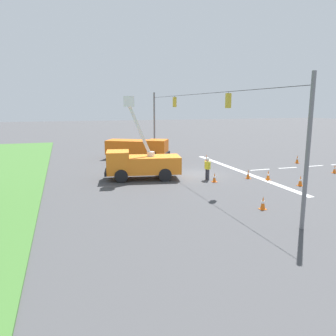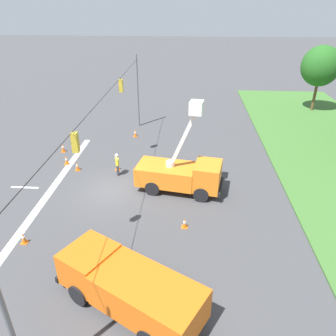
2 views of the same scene
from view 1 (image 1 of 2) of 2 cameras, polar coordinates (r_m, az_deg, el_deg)
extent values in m
plane|color=#424244|center=(27.72, 4.85, -1.07)|extent=(200.00, 200.00, 0.00)
cube|color=silver|center=(29.60, 12.48, -0.52)|extent=(17.60, 0.50, 0.01)
cube|color=silver|center=(30.65, 15.72, -0.29)|extent=(0.20, 2.00, 0.01)
cube|color=silver|center=(32.38, 20.15, 0.04)|extent=(0.20, 2.00, 0.01)
cube|color=silver|center=(34.30, 24.12, 0.33)|extent=(0.20, 2.00, 0.01)
cylinder|color=slate|center=(16.09, 23.15, 2.40)|extent=(0.20, 0.20, 7.20)
cylinder|color=slate|center=(39.49, -2.40, 7.80)|extent=(0.20, 0.20, 7.20)
cylinder|color=black|center=(27.14, 5.08, 12.69)|extent=(26.00, 0.03, 0.03)
cylinder|color=black|center=(22.34, 10.50, 12.82)|extent=(0.02, 0.02, 0.10)
cube|color=gold|center=(22.32, 10.45, 11.46)|extent=(0.32, 0.28, 0.96)
cylinder|color=black|center=(22.40, 10.85, 12.26)|extent=(0.16, 0.05, 0.16)
cylinder|color=red|center=(22.40, 10.82, 11.45)|extent=(0.16, 0.05, 0.16)
cylinder|color=black|center=(22.40, 10.79, 10.63)|extent=(0.16, 0.05, 0.16)
cylinder|color=black|center=(32.34, 1.16, 12.35)|extent=(0.02, 0.02, 0.10)
cube|color=gold|center=(32.33, 1.16, 11.41)|extent=(0.32, 0.28, 0.96)
cylinder|color=black|center=(32.38, 1.43, 11.97)|extent=(0.16, 0.05, 0.16)
cylinder|color=black|center=(32.38, 1.43, 11.41)|extent=(0.16, 0.05, 0.16)
cylinder|color=red|center=(32.38, 1.43, 10.84)|extent=(0.16, 0.05, 0.16)
cube|color=orange|center=(25.76, -2.37, 0.64)|extent=(2.95, 4.31, 1.30)
cube|color=orange|center=(25.63, -8.70, 0.99)|extent=(2.46, 2.07, 1.75)
cube|color=#1E2838|center=(25.60, -10.06, 1.63)|extent=(1.93, 0.44, 0.79)
cube|color=black|center=(25.80, -10.72, -0.65)|extent=(2.27, 0.57, 0.30)
cylinder|color=black|center=(24.76, -8.16, -1.41)|extent=(0.45, 1.03, 1.00)
cylinder|color=black|center=(26.82, -8.13, -0.46)|extent=(0.45, 1.03, 1.00)
cylinder|color=black|center=(24.94, -0.52, -1.21)|extent=(0.45, 1.03, 1.00)
cylinder|color=black|center=(26.98, -1.06, -0.28)|extent=(0.45, 1.03, 1.00)
cylinder|color=silver|center=(25.61, -3.02, 2.46)|extent=(0.60, 0.60, 0.36)
cube|color=white|center=(25.36, -4.89, 6.43)|extent=(0.56, 1.85, 4.04)
cube|color=white|center=(25.26, -6.84, 11.43)|extent=(1.03, 0.95, 0.80)
cube|color=orange|center=(35.90, -6.90, 3.65)|extent=(4.26, 5.10, 1.50)
cube|color=orange|center=(34.99, -1.84, 3.62)|extent=(2.89, 2.79, 1.60)
cube|color=#1E2838|center=(34.80, -0.75, 4.05)|extent=(1.75, 1.06, 0.72)
cube|color=black|center=(34.84, -0.15, 2.51)|extent=(2.08, 1.28, 0.30)
cylinder|color=black|center=(36.18, -1.84, 2.58)|extent=(0.74, 1.01, 1.00)
cylinder|color=black|center=(34.14, -2.68, 2.07)|extent=(0.74, 1.01, 1.00)
cylinder|color=black|center=(37.26, -7.54, 2.73)|extent=(0.74, 1.01, 1.00)
cylinder|color=black|center=(35.28, -8.68, 2.25)|extent=(0.74, 1.01, 1.00)
cylinder|color=#383842|center=(25.69, 6.72, -1.10)|extent=(0.18, 0.18, 0.85)
cylinder|color=#383842|center=(25.54, 7.01, -1.18)|extent=(0.18, 0.18, 0.85)
cube|color=yellow|center=(25.47, 6.90, 0.46)|extent=(0.45, 0.35, 0.60)
cube|color=silver|center=(25.47, 6.90, 0.46)|extent=(0.43, 0.20, 0.62)
cylinder|color=yellow|center=(25.67, 6.50, 0.61)|extent=(0.11, 0.11, 0.55)
cylinder|color=yellow|center=(25.27, 7.31, 0.43)|extent=(0.11, 0.11, 0.55)
sphere|color=tan|center=(25.40, 6.92, 1.41)|extent=(0.22, 0.22, 0.22)
sphere|color=white|center=(25.39, 6.93, 1.54)|extent=(0.26, 0.26, 0.26)
cube|color=orange|center=(26.64, 17.00, -1.98)|extent=(0.36, 0.36, 0.03)
cone|color=orange|center=(26.56, 17.05, -1.17)|extent=(0.30, 0.30, 0.74)
cylinder|color=white|center=(26.55, 17.05, -1.09)|extent=(0.18, 0.18, 0.13)
cube|color=orange|center=(35.30, 21.54, 0.81)|extent=(0.36, 0.36, 0.03)
cone|color=orange|center=(35.23, 21.59, 1.46)|extent=(0.31, 0.31, 0.78)
cylinder|color=white|center=(35.23, 21.59, 1.52)|extent=(0.19, 0.19, 0.14)
cube|color=orange|center=(29.82, -7.13, -0.24)|extent=(0.36, 0.36, 0.03)
cone|color=orange|center=(29.76, -7.15, 0.37)|extent=(0.25, 0.25, 0.61)
cylinder|color=white|center=(29.75, -7.15, 0.43)|extent=(0.15, 0.15, 0.11)
cube|color=orange|center=(19.18, 16.15, -6.90)|extent=(0.36, 0.36, 0.03)
cone|color=orange|center=(19.07, 16.21, -5.82)|extent=(0.29, 0.29, 0.72)
cylinder|color=white|center=(19.06, 16.22, -5.72)|extent=(0.18, 0.18, 0.13)
cube|color=orange|center=(34.28, 6.73, 1.23)|extent=(0.36, 0.36, 0.03)
cone|color=orange|center=(34.22, 6.74, 1.80)|extent=(0.27, 0.27, 0.67)
cylinder|color=white|center=(34.22, 6.75, 1.85)|extent=(0.17, 0.17, 0.12)
cube|color=orange|center=(26.76, 13.77, -1.76)|extent=(0.36, 0.36, 0.03)
cone|color=orange|center=(26.68, 13.80, -1.00)|extent=(0.28, 0.28, 0.69)
cylinder|color=white|center=(26.68, 13.81, -0.93)|extent=(0.17, 0.17, 0.12)
cube|color=orange|center=(25.51, 22.00, -2.86)|extent=(0.36, 0.36, 0.03)
cone|color=orange|center=(25.43, 22.07, -2.01)|extent=(0.30, 0.30, 0.75)
cylinder|color=white|center=(25.42, 22.07, -1.93)|extent=(0.19, 0.19, 0.13)
cube|color=orange|center=(31.45, 26.97, -0.77)|extent=(0.36, 0.36, 0.03)
cone|color=orange|center=(31.38, 27.03, -0.11)|extent=(0.28, 0.28, 0.71)
cylinder|color=white|center=(31.38, 27.04, -0.05)|extent=(0.18, 0.18, 0.13)
cube|color=orange|center=(25.07, 8.07, -2.39)|extent=(0.36, 0.36, 0.03)
cone|color=orange|center=(24.99, 8.09, -1.61)|extent=(0.27, 0.27, 0.67)
cylinder|color=white|center=(24.98, 8.09, -1.53)|extent=(0.17, 0.17, 0.12)
camera|label=2|loc=(44.91, -11.48, 18.70)|focal=35.00mm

